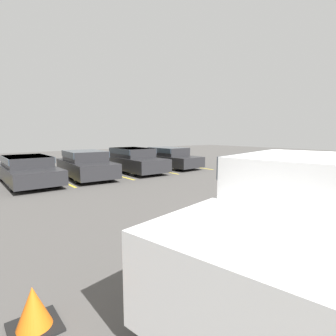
{
  "coord_description": "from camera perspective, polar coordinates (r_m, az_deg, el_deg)",
  "views": [
    {
      "loc": [
        -4.98,
        -1.65,
        2.11
      ],
      "look_at": [
        0.18,
        4.73,
        1.0
      ],
      "focal_mm": 28.0,
      "sensor_mm": 36.0,
      "label": 1
    }
  ],
  "objects": [
    {
      "name": "ground_plane",
      "position": [
        5.65,
        31.38,
        -15.36
      ],
      "size": [
        60.0,
        60.0,
        0.0
      ],
      "primitive_type": "plane",
      "color": "#4C4947"
    },
    {
      "name": "stall_stripe_b",
      "position": [
        12.8,
        -22.73,
        -2.38
      ],
      "size": [
        0.12,
        4.38,
        0.01
      ],
      "primitive_type": "cube",
      "color": "yellow",
      "rests_on": "ground_plane"
    },
    {
      "name": "stall_stripe_c",
      "position": [
        13.75,
        -12.13,
        -1.29
      ],
      "size": [
        0.12,
        4.38,
        0.01
      ],
      "primitive_type": "cube",
      "color": "yellow",
      "rests_on": "ground_plane"
    },
    {
      "name": "stall_stripe_d",
      "position": [
        15.11,
        -3.18,
        -0.34
      ],
      "size": [
        0.12,
        4.38,
        0.01
      ],
      "primitive_type": "cube",
      "color": "yellow",
      "rests_on": "ground_plane"
    },
    {
      "name": "stall_stripe_e",
      "position": [
        16.77,
        4.15,
        0.45
      ],
      "size": [
        0.12,
        4.38,
        0.01
      ],
      "primitive_type": "cube",
      "color": "yellow",
      "rests_on": "ground_plane"
    },
    {
      "name": "pickup_truck",
      "position": [
        4.71,
        28.72,
        -8.24
      ],
      "size": [
        6.2,
        3.0,
        1.79
      ],
      "rotation": [
        0.0,
        0.0,
        0.18
      ],
      "color": "white",
      "rests_on": "ground_plane"
    },
    {
      "name": "parked_sedan_a",
      "position": [
        12.37,
        -28.24,
        -0.15
      ],
      "size": [
        1.79,
        4.63,
        1.15
      ],
      "rotation": [
        0.0,
        0.0,
        -1.57
      ],
      "color": "#232326",
      "rests_on": "ground_plane"
    },
    {
      "name": "parked_sedan_b",
      "position": [
        12.9,
        -17.49,
        0.93
      ],
      "size": [
        2.07,
        4.35,
        1.27
      ],
      "rotation": [
        0.0,
        0.0,
        -1.65
      ],
      "color": "#232326",
      "rests_on": "ground_plane"
    },
    {
      "name": "parked_sedan_c",
      "position": [
        14.29,
        -7.66,
        1.89
      ],
      "size": [
        1.87,
        4.6,
        1.29
      ],
      "rotation": [
        0.0,
        0.0,
        -1.6
      ],
      "color": "#232326",
      "rests_on": "ground_plane"
    },
    {
      "name": "parked_sedan_d",
      "position": [
        15.88,
        0.23,
        2.41
      ],
      "size": [
        1.87,
        4.27,
        1.22
      ],
      "rotation": [
        0.0,
        0.0,
        -1.53
      ],
      "color": "#232326",
      "rests_on": "ground_plane"
    },
    {
      "name": "traffic_cone",
      "position": [
        3.51,
        -27.24,
        -25.76
      ],
      "size": [
        0.51,
        0.51,
        0.48
      ],
      "color": "black",
      "rests_on": "ground_plane"
    },
    {
      "name": "wheel_stop_curb",
      "position": [
        16.14,
        -16.56,
        0.11
      ],
      "size": [
        1.7,
        0.2,
        0.14
      ],
      "primitive_type": "cube",
      "color": "#B7B2A8",
      "rests_on": "ground_plane"
    }
  ]
}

